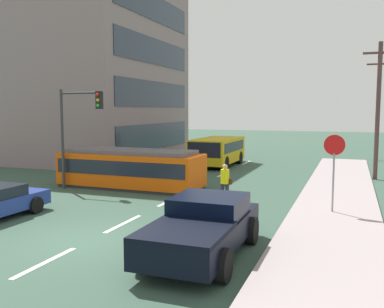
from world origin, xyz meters
TOP-DOWN VIEW (x-y plane):
  - ground_plane at (0.00, 10.00)m, footprint 120.00×120.00m
  - sidewalk_curb_right at (6.80, 6.00)m, footprint 3.20×36.00m
  - lane_stripe_0 at (0.00, -2.00)m, footprint 0.16×2.40m
  - lane_stripe_1 at (0.00, 2.00)m, footprint 0.16×2.40m
  - lane_stripe_2 at (0.00, 6.00)m, footprint 0.16×2.40m
  - lane_stripe_3 at (0.00, 14.20)m, footprint 0.16×2.40m
  - lane_stripe_4 at (0.00, 20.20)m, footprint 0.16×2.40m
  - corner_building at (-14.00, 18.95)m, footprint 14.33×14.06m
  - streetcar_tram at (-3.12, 8.20)m, footprint 7.35×2.66m
  - city_bus at (-1.52, 17.75)m, footprint 2.60×5.63m
  - pedestrian_crossing at (2.38, 6.34)m, footprint 0.50×0.36m
  - pickup_truck_parked at (3.64, -0.05)m, footprint 2.30×5.01m
  - stop_sign at (6.71, 5.85)m, footprint 0.76×0.07m
  - traffic_light_mast at (-5.23, 6.78)m, footprint 2.40×0.33m
  - utility_pole_mid at (8.61, 15.32)m, footprint 1.80×0.24m
  - utility_pole_far at (9.07, 25.29)m, footprint 1.80×0.24m

SIDE VIEW (x-z plane):
  - ground_plane at x=0.00m, z-range 0.00..0.00m
  - lane_stripe_0 at x=0.00m, z-range 0.00..0.01m
  - lane_stripe_1 at x=0.00m, z-range 0.00..0.01m
  - lane_stripe_2 at x=0.00m, z-range 0.00..0.01m
  - lane_stripe_3 at x=0.00m, z-range 0.00..0.01m
  - lane_stripe_4 at x=0.00m, z-range 0.00..0.01m
  - sidewalk_curb_right at x=6.80m, z-range 0.00..0.14m
  - pickup_truck_parked at x=3.64m, z-range 0.02..1.57m
  - pedestrian_crossing at x=2.38m, z-range 0.11..1.78m
  - streetcar_tram at x=-3.12m, z-range 0.03..1.97m
  - city_bus at x=-1.52m, z-range 0.14..2.08m
  - stop_sign at x=6.71m, z-range 0.75..3.63m
  - traffic_light_mast at x=-5.23m, z-range 0.97..5.91m
  - utility_pole_mid at x=8.61m, z-range 0.18..7.84m
  - utility_pole_far at x=9.07m, z-range 0.18..8.20m
  - corner_building at x=-14.00m, z-range 0.00..16.00m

